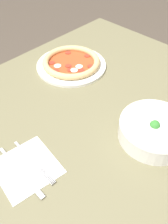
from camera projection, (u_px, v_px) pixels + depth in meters
name	position (u px, v px, depth m)	size (l,w,h in m)	color
ground_plane	(91.00, 196.00, 1.44)	(8.00, 8.00, 0.00)	#4C4238
dining_table	(94.00, 121.00, 1.00)	(1.11, 0.92, 0.74)	#706B4C
pizza	(71.00, 63.00, 1.07)	(0.30, 0.30, 0.04)	white
bowl	(155.00, 129.00, 0.78)	(0.23, 0.23, 0.08)	white
napkin	(27.00, 168.00, 0.72)	(0.19, 0.19, 0.00)	white
fork	(33.00, 161.00, 0.73)	(0.02, 0.20, 0.00)	silver
knife	(19.00, 169.00, 0.71)	(0.02, 0.22, 0.01)	silver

